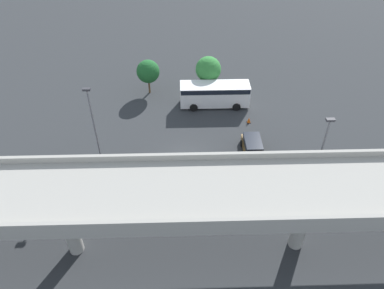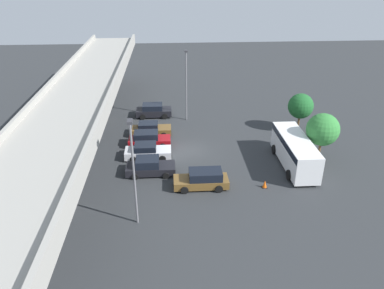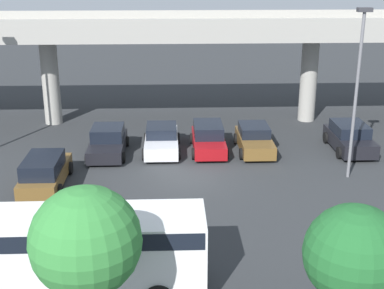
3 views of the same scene
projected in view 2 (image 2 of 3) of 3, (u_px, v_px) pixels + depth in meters
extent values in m
plane|color=#2D3033|center=(189.00, 151.00, 39.06)|extent=(113.79, 113.79, 0.00)
cube|color=#9E9B93|center=(81.00, 95.00, 35.66)|extent=(53.10, 6.48, 0.90)
cube|color=#9E9B93|center=(113.00, 87.00, 35.52)|extent=(53.10, 0.30, 0.55)
cube|color=#9E9B93|center=(46.00, 88.00, 35.16)|extent=(53.10, 0.30, 0.55)
cylinder|color=#9E9B93|center=(64.00, 173.00, 29.25)|extent=(1.16, 1.16, 5.90)
cylinder|color=#9E9B93|center=(99.00, 98.00, 45.08)|extent=(1.16, 1.16, 5.90)
cylinder|color=#9E9B93|center=(116.00, 62.00, 60.92)|extent=(1.16, 1.16, 5.90)
cube|color=brown|center=(201.00, 182.00, 32.58)|extent=(1.83, 4.75, 0.69)
cube|color=black|center=(205.00, 175.00, 32.29)|extent=(1.69, 2.84, 0.75)
cylinder|color=black|center=(185.00, 190.00, 31.75)|extent=(0.22, 0.67, 0.67)
cylinder|color=black|center=(184.00, 179.00, 33.43)|extent=(0.22, 0.67, 0.67)
cylinder|color=black|center=(219.00, 189.00, 31.92)|extent=(0.22, 0.67, 0.67)
cylinder|color=black|center=(216.00, 178.00, 33.60)|extent=(0.22, 0.67, 0.67)
cube|color=black|center=(151.00, 169.00, 34.67)|extent=(1.95, 4.53, 0.70)
cube|color=black|center=(147.00, 162.00, 34.34)|extent=(1.79, 2.12, 0.73)
cylinder|color=black|center=(166.00, 165.00, 35.74)|extent=(0.22, 0.60, 0.60)
cylinder|color=black|center=(166.00, 176.00, 33.96)|extent=(0.22, 0.60, 0.60)
cylinder|color=black|center=(136.00, 166.00, 35.58)|extent=(0.22, 0.60, 0.60)
cylinder|color=black|center=(135.00, 177.00, 33.80)|extent=(0.22, 0.60, 0.60)
cube|color=silver|center=(148.00, 153.00, 37.43)|extent=(1.91, 4.59, 0.74)
cube|color=black|center=(145.00, 147.00, 37.12)|extent=(1.75, 2.13, 0.60)
cylinder|color=black|center=(163.00, 150.00, 38.48)|extent=(0.22, 0.69, 0.69)
cylinder|color=black|center=(162.00, 159.00, 36.74)|extent=(0.22, 0.69, 0.69)
cylinder|color=black|center=(135.00, 151.00, 38.32)|extent=(0.22, 0.69, 0.69)
cylinder|color=black|center=(133.00, 160.00, 36.57)|extent=(0.22, 0.69, 0.69)
cube|color=maroon|center=(150.00, 141.00, 39.92)|extent=(1.82, 4.45, 0.70)
cube|color=black|center=(146.00, 135.00, 39.59)|extent=(1.67, 2.53, 0.71)
cylinder|color=black|center=(163.00, 139.00, 40.92)|extent=(0.22, 0.66, 0.66)
cylinder|color=black|center=(163.00, 146.00, 39.26)|extent=(0.22, 0.66, 0.66)
cylinder|color=black|center=(137.00, 139.00, 40.77)|extent=(0.22, 0.66, 0.66)
cylinder|color=black|center=(136.00, 147.00, 39.10)|extent=(0.22, 0.66, 0.66)
cube|color=brown|center=(152.00, 130.00, 42.35)|extent=(1.82, 4.39, 0.74)
cube|color=black|center=(148.00, 125.00, 42.04)|extent=(1.68, 2.16, 0.59)
cylinder|color=black|center=(164.00, 129.00, 43.36)|extent=(0.22, 0.66, 0.66)
cylinder|color=black|center=(164.00, 135.00, 41.69)|extent=(0.22, 0.66, 0.66)
cylinder|color=black|center=(140.00, 129.00, 43.21)|extent=(0.22, 0.66, 0.66)
cylinder|color=black|center=(139.00, 136.00, 41.54)|extent=(0.22, 0.66, 0.66)
cube|color=black|center=(154.00, 112.00, 47.41)|extent=(1.98, 4.44, 0.80)
cube|color=black|center=(152.00, 107.00, 47.08)|extent=(1.82, 2.47, 0.64)
cylinder|color=black|center=(165.00, 111.00, 48.50)|extent=(0.22, 0.70, 0.70)
cylinder|color=black|center=(165.00, 116.00, 46.69)|extent=(0.22, 0.70, 0.70)
cylinder|color=black|center=(144.00, 111.00, 48.34)|extent=(0.22, 0.70, 0.70)
cylinder|color=black|center=(143.00, 117.00, 46.53)|extent=(0.22, 0.70, 0.70)
cube|color=white|center=(295.00, 151.00, 35.59)|extent=(8.25, 2.36, 2.60)
cube|color=black|center=(296.00, 142.00, 35.18)|extent=(8.09, 2.41, 0.57)
cylinder|color=black|center=(274.00, 149.00, 38.29)|extent=(0.96, 0.29, 0.96)
cylinder|color=black|center=(297.00, 149.00, 38.43)|extent=(0.96, 0.29, 0.96)
cylinder|color=black|center=(289.00, 175.00, 33.71)|extent=(0.96, 0.29, 0.96)
cylinder|color=black|center=(315.00, 174.00, 33.85)|extent=(0.96, 0.29, 0.96)
cylinder|color=slate|center=(134.00, 176.00, 26.60)|extent=(0.16, 0.16, 8.18)
cube|color=#333338|center=(130.00, 122.00, 24.75)|extent=(0.70, 0.35, 0.20)
cylinder|color=slate|center=(186.00, 87.00, 44.82)|extent=(0.16, 0.16, 8.42)
cube|color=#333338|center=(186.00, 51.00, 42.91)|extent=(0.70, 0.35, 0.20)
cylinder|color=brown|center=(319.00, 152.00, 36.55)|extent=(0.24, 0.24, 2.10)
sphere|color=#337F38|center=(323.00, 130.00, 35.50)|extent=(3.13, 3.13, 3.13)
cylinder|color=brown|center=(298.00, 123.00, 43.26)|extent=(0.24, 0.24, 1.83)
sphere|color=#1E5B28|center=(301.00, 106.00, 42.31)|extent=(2.86, 2.86, 2.86)
cube|color=black|center=(264.00, 187.00, 32.74)|extent=(0.44, 0.44, 0.04)
cone|color=#EA590F|center=(265.00, 184.00, 32.59)|extent=(0.40, 0.40, 0.70)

